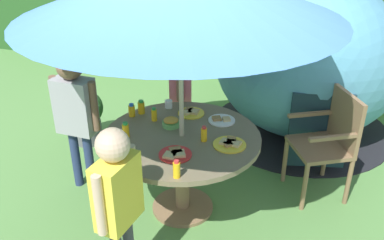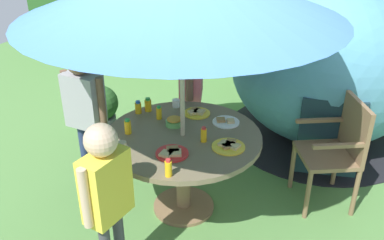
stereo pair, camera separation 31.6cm
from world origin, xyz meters
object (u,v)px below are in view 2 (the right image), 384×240
Objects in this scene: plate_near_right at (226,122)px; juice_bottle_center_front at (138,108)px; child_in_grey_shirt at (84,101)px; juice_bottle_mid_left at (128,127)px; child_in_pink_shirt at (191,70)px; wooden_chair at (338,147)px; dome_tent at (327,65)px; garden_table at (183,149)px; cup_near at (176,103)px; plate_far_left at (197,113)px; juice_bottle_front_edge at (168,168)px; juice_bottle_back_edge at (148,105)px; plate_near_left at (229,146)px; plate_far_right at (172,153)px; juice_bottle_center_back at (159,113)px; juice_bottle_mid_right at (204,135)px; potted_plant at (101,110)px; child_in_yellow_shirt at (106,186)px; snack_bowl at (174,121)px.

juice_bottle_center_front is at bearing -169.51° from plate_near_right.
juice_bottle_mid_left is (0.55, -0.19, -0.04)m from child_in_grey_shirt.
child_in_pink_shirt is at bearing 84.06° from juice_bottle_mid_left.
wooden_chair is 1.22m from dome_tent.
cup_near reaches higher than garden_table.
plate_far_left is 0.94m from juice_bottle_front_edge.
juice_bottle_back_edge is (-0.60, 0.80, -0.00)m from juice_bottle_front_edge.
juice_bottle_mid_left is 1.83× the size of cup_near.
child_in_pink_shirt reaches higher than plate_near_left.
cup_near is (0.19, 0.17, -0.02)m from juice_bottle_back_edge.
plate_far_right is 1.84× the size of juice_bottle_front_edge.
juice_bottle_center_back reaches higher than garden_table.
juice_bottle_mid_left is at bearing -171.37° from plate_near_left.
juice_bottle_mid_right is (0.14, 0.26, 0.05)m from plate_far_right.
potted_plant is 1.78m from plate_far_right.
juice_bottle_back_edge is at bearing 160.81° from plate_near_left.
child_in_grey_shirt reaches higher than juice_bottle_front_edge.
dome_tent is 9.73× the size of plate_near_left.
cup_near is (-0.42, 0.97, -0.03)m from juice_bottle_front_edge.
plate_near_right is at bearing -100.74° from wooden_chair.
child_in_yellow_shirt is 0.42m from juice_bottle_front_edge.
plate_far_right is at bearing -52.94° from juice_bottle_center_back.
plate_near_left is (-0.73, -0.64, 0.19)m from wooden_chair.
child_in_yellow_shirt reaches higher than snack_bowl.
plate_near_right is at bearing -10.48° from plate_far_left.
wooden_chair is 7.27× the size of juice_bottle_front_edge.
child_in_yellow_shirt reaches higher than garden_table.
plate_near_left is at bearing -4.60° from garden_table.
juice_bottle_mid_left is (0.93, -0.91, 0.45)m from potted_plant.
plate_far_right and plate_near_right have the same top height.
garden_table is 10.55× the size of juice_bottle_center_back.
potted_plant is 2.47× the size of plate_far_right.
child_in_pink_shirt reaches higher than juice_bottle_mid_right.
plate_near_right is at bearing -15.53° from potted_plant.
garden_table is at bearing 0.00° from child_in_pink_shirt.
dome_tent reaches higher than plate_far_left.
plate_far_left is 1.83× the size of juice_bottle_mid_right.
cup_near is (0.24, 0.24, -0.02)m from juice_bottle_center_front.
wooden_chair reaches higher than plate_far_left.
plate_near_left is at bearing -77.22° from wooden_chair.
child_in_grey_shirt is 0.47m from juice_bottle_center_front.
snack_bowl is 0.38m from juice_bottle_mid_left.
child_in_grey_shirt is at bearing 161.22° from juice_bottle_mid_left.
potted_plant is at bearing 152.58° from juice_bottle_mid_right.
dome_tent is 19.10× the size of juice_bottle_mid_left.
wooden_chair is 0.39× the size of dome_tent.
plate_near_right is at bearing -125.36° from dome_tent.
dome_tent is 1.55m from plate_near_right.
juice_bottle_back_edge is at bearing 126.92° from juice_bottle_front_edge.
dome_tent reaches higher than wooden_chair.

